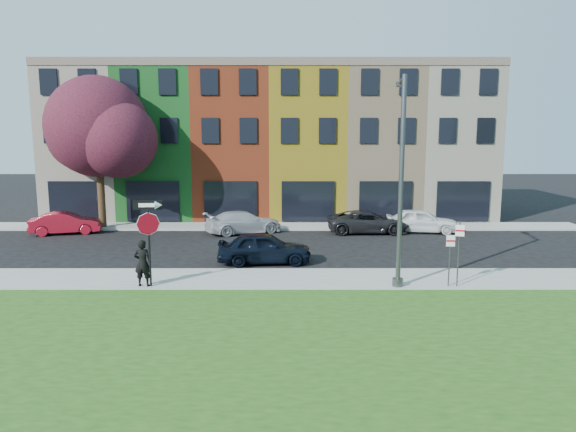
{
  "coord_description": "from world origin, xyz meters",
  "views": [
    {
      "loc": [
        -1.31,
        -16.66,
        5.7
      ],
      "look_at": [
        -1.3,
        4.0,
        2.45
      ],
      "focal_mm": 32.0,
      "sensor_mm": 36.0,
      "label": 1
    }
  ],
  "objects_px": {
    "man": "(143,263)",
    "sedan_near": "(264,248)",
    "stop_sign": "(148,226)",
    "street_lamp": "(401,182)"
  },
  "relations": [
    {
      "from": "stop_sign",
      "to": "sedan_near",
      "type": "bearing_deg",
      "value": 39.68
    },
    {
      "from": "man",
      "to": "sedan_near",
      "type": "xyz_separation_m",
      "value": [
        4.35,
        3.93,
        -0.29
      ]
    },
    {
      "from": "sedan_near",
      "to": "street_lamp",
      "type": "xyz_separation_m",
      "value": [
        5.2,
        -3.73,
        3.3
      ]
    },
    {
      "from": "stop_sign",
      "to": "sedan_near",
      "type": "relative_size",
      "value": 0.75
    },
    {
      "from": "street_lamp",
      "to": "sedan_near",
      "type": "bearing_deg",
      "value": 151.8
    },
    {
      "from": "stop_sign",
      "to": "street_lamp",
      "type": "bearing_deg",
      "value": -3.15
    },
    {
      "from": "stop_sign",
      "to": "man",
      "type": "relative_size",
      "value": 1.83
    },
    {
      "from": "man",
      "to": "sedan_near",
      "type": "relative_size",
      "value": 0.41
    },
    {
      "from": "man",
      "to": "street_lamp",
      "type": "distance_m",
      "value": 10.02
    },
    {
      "from": "man",
      "to": "sedan_near",
      "type": "distance_m",
      "value": 5.87
    }
  ]
}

